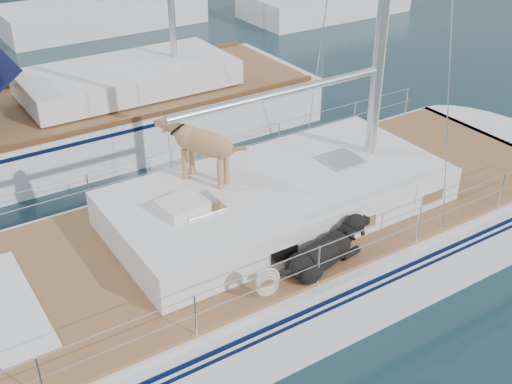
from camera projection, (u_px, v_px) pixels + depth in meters
ground at (237, 293)px, 10.21m from camera, size 120.00×120.00×0.00m
main_sailboat at (241, 256)px, 9.92m from camera, size 12.00×3.80×14.01m
neighbor_sailboat at (87, 120)px, 14.63m from camera, size 11.00×3.50×13.30m
bg_boat_center at (102, 14)px, 23.53m from camera, size 7.20×3.00×11.65m
bg_boat_east at (325, 2)px, 25.12m from camera, size 6.40×3.00×11.65m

